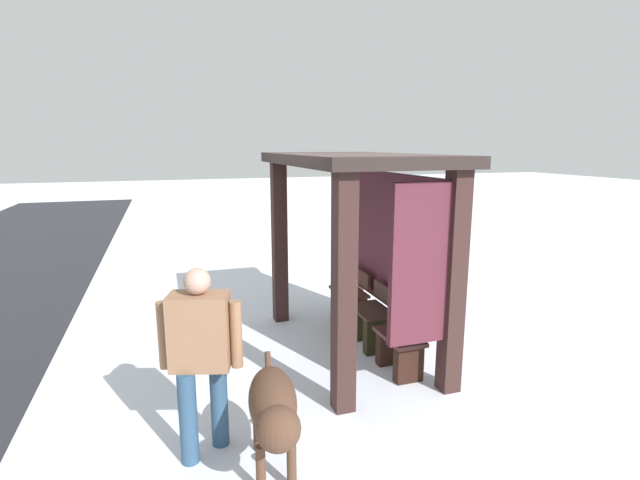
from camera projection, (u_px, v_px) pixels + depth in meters
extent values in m
plane|color=white|center=(350.00, 348.00, 5.73)|extent=(60.00, 60.00, 0.00)
cube|color=#34201D|center=(280.00, 243.00, 6.46)|extent=(0.19, 0.19, 2.22)
cube|color=#34201D|center=(344.00, 296.00, 4.20)|extent=(0.19, 0.19, 2.22)
cube|color=#34201D|center=(356.00, 238.00, 6.82)|extent=(0.19, 0.19, 2.22)
cube|color=#34201D|center=(453.00, 284.00, 4.56)|extent=(0.19, 0.19, 2.22)
cube|color=#2B221F|center=(353.00, 159.00, 5.28)|extent=(2.80, 1.51, 0.12)
cube|color=#53212D|center=(396.00, 238.00, 5.64)|extent=(2.24, 0.08, 1.54)
cube|color=#34201D|center=(392.00, 304.00, 5.80)|extent=(2.24, 0.06, 0.08)
cube|color=#53212D|center=(421.00, 265.00, 4.40)|extent=(0.08, 0.63, 1.54)
cube|color=#522E27|center=(349.00, 292.00, 6.40)|extent=(0.63, 0.36, 0.03)
cube|color=#522E27|center=(360.00, 277.00, 6.41)|extent=(0.60, 0.04, 0.20)
cube|color=black|center=(355.00, 314.00, 6.25)|extent=(0.12, 0.31, 0.46)
cube|color=black|center=(343.00, 304.00, 6.64)|extent=(0.12, 0.31, 0.46)
cube|color=#442E28|center=(371.00, 310.00, 5.72)|extent=(0.63, 0.41, 0.03)
cube|color=#442E28|center=(385.00, 293.00, 5.74)|extent=(0.60, 0.04, 0.20)
cube|color=black|center=(378.00, 335.00, 5.57)|extent=(0.12, 0.35, 0.45)
cube|color=black|center=(364.00, 322.00, 5.97)|extent=(0.12, 0.35, 0.45)
cube|color=#522E2D|center=(399.00, 336.00, 5.06)|extent=(0.63, 0.35, 0.04)
cube|color=#522E2D|center=(413.00, 317.00, 5.07)|extent=(0.60, 0.04, 0.20)
cube|color=black|center=(408.00, 364.00, 4.90)|extent=(0.12, 0.30, 0.39)
cube|color=black|center=(390.00, 347.00, 5.30)|extent=(0.12, 0.30, 0.39)
cube|color=#90674A|center=(200.00, 331.00, 3.59)|extent=(0.38, 0.51, 0.59)
sphere|color=tan|center=(197.00, 281.00, 3.51)|extent=(0.20, 0.20, 0.20)
cylinder|color=#2C4B6A|center=(188.00, 418.00, 3.61)|extent=(0.17, 0.17, 0.74)
cylinder|color=#2C4B6A|center=(219.00, 403.00, 3.83)|extent=(0.17, 0.17, 0.74)
cylinder|color=#90674A|center=(164.00, 335.00, 3.59)|extent=(0.11, 0.11, 0.53)
cylinder|color=#90674A|center=(236.00, 334.00, 3.60)|extent=(0.11, 0.11, 0.53)
ellipsoid|color=#4F3425|center=(273.00, 400.00, 3.50)|extent=(0.82, 0.47, 0.40)
sphere|color=#4F3425|center=(278.00, 429.00, 3.01)|extent=(0.30, 0.30, 0.30)
cylinder|color=#4F3425|center=(268.00, 366.00, 3.92)|extent=(0.17, 0.07, 0.22)
cylinder|color=#4F3425|center=(261.00, 470.00, 3.32)|extent=(0.07, 0.07, 0.37)
cylinder|color=#4F3425|center=(292.00, 466.00, 3.35)|extent=(0.07, 0.07, 0.37)
cylinder|color=#4F3425|center=(258.00, 429.00, 3.80)|extent=(0.07, 0.07, 0.37)
cylinder|color=#4F3425|center=(285.00, 426.00, 3.83)|extent=(0.07, 0.07, 0.37)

